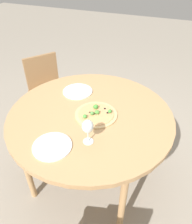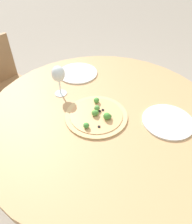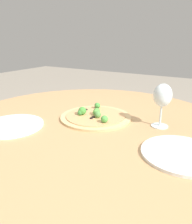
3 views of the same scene
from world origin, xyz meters
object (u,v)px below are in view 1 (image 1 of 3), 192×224
(wine_glass, at_px, (88,127))
(plate_far, at_px, (52,146))
(pizza, at_px, (96,114))
(plate_near, at_px, (78,91))
(chair, at_px, (48,90))

(wine_glass, relative_size, plate_far, 0.71)
(pizza, distance_m, plate_near, 0.37)
(chair, bearing_deg, plate_far, -108.85)
(chair, xyz_separation_m, plate_near, (0.34, 0.55, 0.31))
(chair, relative_size, plate_near, 3.20)
(pizza, relative_size, wine_glass, 1.79)
(chair, height_order, pizza, chair)
(wine_glass, bearing_deg, chair, -134.90)
(chair, height_order, wine_glass, wine_glass)
(pizza, xyz_separation_m, plate_near, (-0.25, -0.27, -0.00))
(wine_glass, xyz_separation_m, plate_far, (0.13, -0.20, -0.13))
(chair, distance_m, plate_far, 1.25)
(pizza, xyz_separation_m, wine_glass, (0.29, 0.05, 0.12))
(chair, relative_size, wine_glass, 4.56)
(pizza, height_order, plate_near, pizza)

